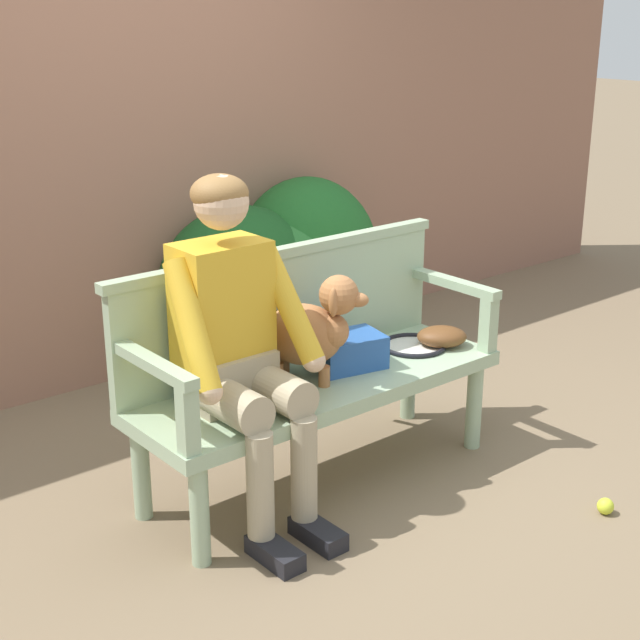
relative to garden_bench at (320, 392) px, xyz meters
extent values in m
plane|color=#7A664C|center=(0.00, 0.00, -0.40)|extent=(40.00, 40.00, 0.00)
cube|color=#936651|center=(0.00, 1.69, 0.66)|extent=(8.00, 0.30, 2.11)
ellipsoid|color=#1E5B23|center=(1.01, 1.33, 0.09)|extent=(0.85, 0.80, 0.98)
ellipsoid|color=#286B2D|center=(0.84, 1.28, 0.01)|extent=(1.15, 0.73, 0.81)
ellipsoid|color=#194C1E|center=(0.53, 1.32, 0.04)|extent=(0.94, 0.77, 0.88)
cube|color=#9EB793|center=(0.00, 0.00, 0.03)|extent=(1.60, 0.53, 0.06)
cylinder|color=#9EB793|center=(-0.72, -0.21, -0.20)|extent=(0.07, 0.07, 0.40)
cylinder|color=#9EB793|center=(0.72, -0.21, -0.20)|extent=(0.07, 0.07, 0.40)
cylinder|color=#9EB793|center=(-0.72, 0.21, -0.20)|extent=(0.07, 0.07, 0.40)
cylinder|color=#9EB793|center=(0.72, 0.21, -0.20)|extent=(0.07, 0.07, 0.40)
cube|color=#9EB793|center=(0.00, 0.24, 0.29)|extent=(1.60, 0.05, 0.46)
cube|color=#9EB793|center=(0.00, 0.24, 0.54)|extent=(1.64, 0.06, 0.04)
cube|color=#9EB793|center=(-0.76, -0.23, 0.18)|extent=(0.06, 0.06, 0.24)
cube|color=#9EB793|center=(-0.76, 0.00, 0.32)|extent=(0.06, 0.53, 0.04)
cube|color=#9EB793|center=(0.76, -0.23, 0.18)|extent=(0.06, 0.06, 0.24)
cube|color=#9EB793|center=(0.76, 0.00, 0.32)|extent=(0.06, 0.53, 0.04)
cube|color=black|center=(-0.51, -0.37, -0.36)|extent=(0.10, 0.24, 0.07)
cylinder|color=tan|center=(-0.51, -0.29, -0.12)|extent=(0.10, 0.10, 0.41)
cylinder|color=tan|center=(-0.51, -0.12, 0.14)|extent=(0.15, 0.34, 0.15)
cube|color=black|center=(-0.31, -0.37, -0.36)|extent=(0.10, 0.24, 0.07)
cylinder|color=tan|center=(-0.31, -0.29, -0.12)|extent=(0.10, 0.10, 0.41)
cylinder|color=tan|center=(-0.31, -0.12, 0.14)|extent=(0.15, 0.34, 0.15)
cube|color=tan|center=(-0.41, 0.05, 0.16)|extent=(0.32, 0.24, 0.20)
cube|color=gold|center=(-0.41, 0.07, 0.42)|extent=(0.34, 0.22, 0.52)
cylinder|color=gold|center=(-0.62, -0.06, 0.44)|extent=(0.14, 0.34, 0.45)
sphere|color=#DBB28E|center=(-0.64, -0.19, 0.24)|extent=(0.09, 0.09, 0.09)
cylinder|color=gold|center=(-0.20, -0.06, 0.44)|extent=(0.14, 0.34, 0.45)
sphere|color=#DBB28E|center=(-0.18, -0.19, 0.24)|extent=(0.09, 0.09, 0.09)
sphere|color=#DBB28E|center=(-0.41, 0.05, 0.83)|extent=(0.20, 0.20, 0.20)
ellipsoid|color=olive|center=(-0.41, 0.06, 0.86)|extent=(0.21, 0.21, 0.14)
cylinder|color=#AD7042|center=(-0.04, -0.07, 0.10)|extent=(0.05, 0.05, 0.08)
cylinder|color=#AD7042|center=(0.05, 0.00, 0.10)|extent=(0.05, 0.05, 0.08)
cylinder|color=#AD7042|center=(-0.16, 0.07, 0.10)|extent=(0.05, 0.05, 0.08)
cylinder|color=#AD7042|center=(-0.07, 0.15, 0.10)|extent=(0.05, 0.05, 0.08)
ellipsoid|color=#AD7042|center=(-0.05, 0.04, 0.25)|extent=(0.36, 0.38, 0.25)
sphere|color=#AD7042|center=(0.02, -0.05, 0.27)|extent=(0.15, 0.15, 0.15)
sphere|color=#AD7042|center=(0.04, -0.07, 0.42)|extent=(0.16, 0.16, 0.16)
ellipsoid|color=#AD7042|center=(0.08, -0.12, 0.41)|extent=(0.11, 0.11, 0.06)
ellipsoid|color=#AD7042|center=(-0.02, -0.11, 0.41)|extent=(0.06, 0.06, 0.12)
ellipsoid|color=#AD7042|center=(0.08, -0.02, 0.41)|extent=(0.06, 0.06, 0.12)
sphere|color=#AD7042|center=(-0.15, 0.15, 0.30)|extent=(0.07, 0.07, 0.07)
torus|color=black|center=(0.54, 0.01, 0.07)|extent=(0.37, 0.37, 0.02)
cylinder|color=silver|center=(0.54, 0.01, 0.06)|extent=(0.25, 0.25, 0.00)
cube|color=black|center=(0.49, 0.17, 0.07)|extent=(0.06, 0.08, 0.02)
cylinder|color=black|center=(0.44, 0.30, 0.07)|extent=(0.10, 0.22, 0.03)
ellipsoid|color=brown|center=(0.65, -0.06, 0.11)|extent=(0.28, 0.27, 0.09)
cube|color=#2856A3|center=(0.17, 0.02, 0.13)|extent=(0.32, 0.25, 0.14)
sphere|color=#CCDB33|center=(0.68, -0.93, -0.36)|extent=(0.07, 0.07, 0.07)
camera|label=1|loc=(-2.21, -2.66, 1.50)|focal=51.85mm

